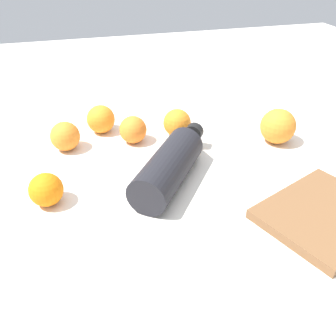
% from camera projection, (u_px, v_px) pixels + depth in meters
% --- Properties ---
extents(ground_plane, '(2.40, 2.40, 0.00)m').
position_uv_depth(ground_plane, '(179.00, 173.00, 0.76)').
color(ground_plane, silver).
extents(water_bottle, '(0.22, 0.26, 0.08)m').
position_uv_depth(water_bottle, '(173.00, 162.00, 0.72)').
color(water_bottle, black).
rests_on(water_bottle, ground_plane).
extents(orange_0, '(0.07, 0.07, 0.07)m').
position_uv_depth(orange_0, '(65.00, 136.00, 0.82)').
color(orange_0, orange).
rests_on(orange_0, ground_plane).
extents(orange_1, '(0.06, 0.06, 0.06)m').
position_uv_depth(orange_1, '(46.00, 190.00, 0.66)').
color(orange_1, orange).
rests_on(orange_1, ground_plane).
extents(orange_2, '(0.07, 0.07, 0.07)m').
position_uv_depth(orange_2, '(101.00, 119.00, 0.89)').
color(orange_2, orange).
rests_on(orange_2, ground_plane).
extents(orange_3, '(0.07, 0.07, 0.07)m').
position_uv_depth(orange_3, '(177.00, 123.00, 0.88)').
color(orange_3, orange).
rests_on(orange_3, ground_plane).
extents(orange_4, '(0.08, 0.08, 0.08)m').
position_uv_depth(orange_4, '(278.00, 126.00, 0.85)').
color(orange_4, orange).
rests_on(orange_4, ground_plane).
extents(orange_5, '(0.07, 0.07, 0.07)m').
position_uv_depth(orange_5, '(133.00, 130.00, 0.85)').
color(orange_5, orange).
rests_on(orange_5, ground_plane).
extents(cutting_board, '(0.26, 0.24, 0.02)m').
position_uv_depth(cutting_board, '(324.00, 215.00, 0.63)').
color(cutting_board, brown).
rests_on(cutting_board, ground_plane).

